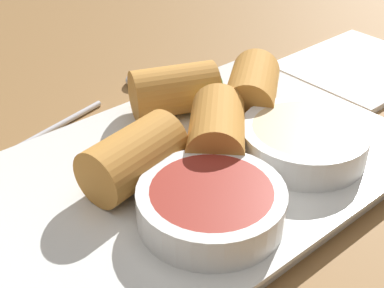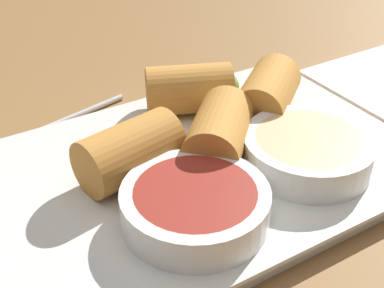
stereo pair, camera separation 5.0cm
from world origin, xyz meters
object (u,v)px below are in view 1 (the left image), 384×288
(dipping_bowl_near, at_px, (206,206))
(napkin, at_px, (360,67))
(spoon, at_px, (118,91))
(serving_plate, at_px, (192,171))
(dipping_bowl_far, at_px, (304,140))

(dipping_bowl_near, relative_size, napkin, 0.64)
(spoon, relative_size, napkin, 1.34)
(serving_plate, bearing_deg, dipping_bowl_far, 147.12)
(dipping_bowl_far, relative_size, napkin, 0.64)
(serving_plate, bearing_deg, dipping_bowl_near, 57.11)
(dipping_bowl_near, height_order, napkin, dipping_bowl_near)
(dipping_bowl_far, bearing_deg, dipping_bowl_near, 5.02)
(dipping_bowl_far, relative_size, spoon, 0.48)
(serving_plate, height_order, spoon, serving_plate)
(dipping_bowl_far, height_order, napkin, dipping_bowl_far)
(serving_plate, distance_m, dipping_bowl_far, 0.08)
(dipping_bowl_far, bearing_deg, spoon, -78.98)
(napkin, bearing_deg, spoon, -27.69)
(spoon, height_order, napkin, spoon)
(serving_plate, xyz_separation_m, dipping_bowl_far, (-0.07, 0.04, 0.02))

